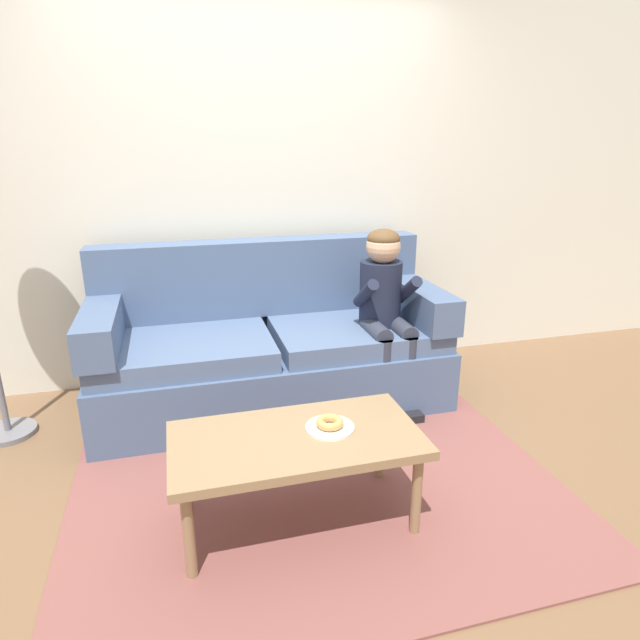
% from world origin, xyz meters
% --- Properties ---
extents(ground, '(10.00, 10.00, 0.00)m').
position_xyz_m(ground, '(0.00, 0.00, 0.00)').
color(ground, brown).
extents(wall_back, '(8.00, 0.10, 2.80)m').
position_xyz_m(wall_back, '(0.00, 1.40, 1.40)').
color(wall_back, silver).
rests_on(wall_back, ground).
extents(area_rug, '(2.31, 1.62, 0.01)m').
position_xyz_m(area_rug, '(0.00, -0.25, 0.01)').
color(area_rug, brown).
rests_on(area_rug, ground).
extents(couch, '(2.14, 0.90, 0.99)m').
position_xyz_m(couch, '(-0.04, 0.85, 0.35)').
color(couch, slate).
rests_on(couch, ground).
extents(coffee_table, '(1.05, 0.54, 0.43)m').
position_xyz_m(coffee_table, '(-0.15, -0.36, 0.38)').
color(coffee_table, '#937551').
rests_on(coffee_table, ground).
extents(person_child, '(0.34, 0.58, 1.10)m').
position_xyz_m(person_child, '(0.64, 0.64, 0.67)').
color(person_child, '#1E2338').
rests_on(person_child, ground).
extents(plate, '(0.21, 0.21, 0.01)m').
position_xyz_m(plate, '(0.00, -0.34, 0.43)').
color(plate, white).
rests_on(plate, coffee_table).
extents(donut, '(0.17, 0.17, 0.04)m').
position_xyz_m(donut, '(0.00, -0.34, 0.46)').
color(donut, tan).
rests_on(donut, plate).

